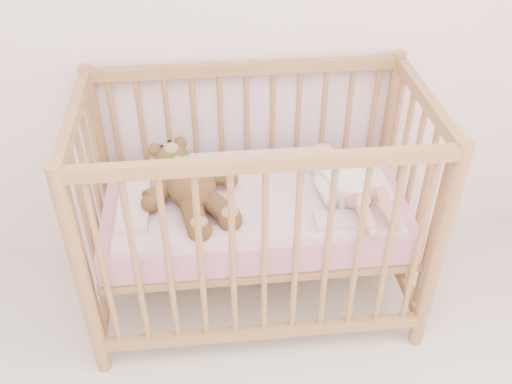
{
  "coord_description": "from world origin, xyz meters",
  "views": [
    {
      "loc": [
        0.01,
        -0.23,
        1.97
      ],
      "look_at": [
        0.19,
        1.55,
        0.62
      ],
      "focal_mm": 40.0,
      "sensor_mm": 36.0,
      "label": 1
    }
  ],
  "objects": [
    {
      "name": "baby",
      "position": [
        0.54,
        1.58,
        0.64
      ],
      "size": [
        0.45,
        0.63,
        0.14
      ],
      "primitive_type": null,
      "rotation": [
        0.0,
        0.0,
        0.34
      ],
      "color": "white",
      "rests_on": "blanket"
    },
    {
      "name": "crib",
      "position": [
        0.19,
        1.6,
        0.5
      ],
      "size": [
        1.36,
        0.76,
        1.0
      ],
      "primitive_type": null,
      "color": "olive",
      "rests_on": "floor"
    },
    {
      "name": "blanket",
      "position": [
        0.19,
        1.6,
        0.56
      ],
      "size": [
        1.1,
        0.58,
        0.06
      ],
      "primitive_type": null,
      "color": "pink",
      "rests_on": "mattress"
    },
    {
      "name": "teddy_bear",
      "position": [
        -0.07,
        1.58,
        0.65
      ],
      "size": [
        0.61,
        0.71,
        0.17
      ],
      "primitive_type": null,
      "rotation": [
        0.0,
        0.0,
        0.37
      ],
      "color": "brown",
      "rests_on": "blanket"
    },
    {
      "name": "mattress",
      "position": [
        0.19,
        1.6,
        0.49
      ],
      "size": [
        1.22,
        0.62,
        0.13
      ],
      "primitive_type": "cube",
      "color": "#C57B98",
      "rests_on": "crib"
    }
  ]
}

